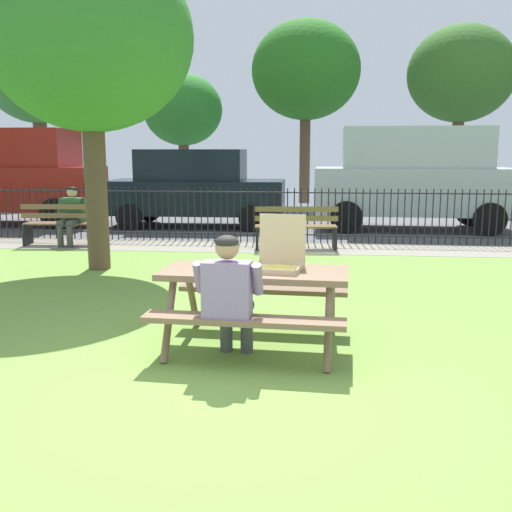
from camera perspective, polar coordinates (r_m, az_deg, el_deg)
The scene contains 18 objects.
ground at distance 6.69m, azimuth -1.64°, elevation -6.52°, with size 28.00×11.91×0.02m, color olive.
cobblestone_walkway at distance 11.79m, azimuth 1.81°, elevation 0.79°, with size 28.00×1.40×0.01m, color gray.
street_asphalt at distance 16.36m, azimuth 3.04°, elevation 3.40°, with size 28.00×7.86×0.01m, color #515154.
picnic_table_foreground at distance 5.74m, azimuth -0.17°, elevation -3.05°, with size 1.87×1.57×0.79m.
pizza_box_open at distance 5.73m, azimuth 2.20°, elevation -0.31°, with size 0.53×0.54×0.52m.
adult_at_table at distance 5.27m, azimuth -2.58°, elevation -3.58°, with size 0.62×0.61×1.19m.
iron_fence_streetside at distance 12.40m, azimuth 2.07°, elevation 3.99°, with size 18.61×0.03×1.14m.
park_bench_left at distance 12.67m, azimuth -18.07°, elevation 2.87°, with size 1.63×0.59×0.85m.
park_bench_center at distance 11.57m, azimuth 3.88°, elevation 2.70°, with size 1.63×0.60×0.85m.
person_on_park_bench at distance 12.59m, azimuth -17.40°, elevation 3.97°, with size 0.62×0.60×1.19m.
tree_midground_right at distance 10.01m, azimuth -15.82°, elevation 19.59°, with size 3.22×3.22×5.09m.
parked_car_far_left at distance 16.81m, azimuth -22.80°, elevation 7.29°, with size 4.78×2.23×2.46m.
parked_car_left at distance 15.08m, azimuth -5.87°, elevation 6.65°, with size 4.43×1.97×1.94m.
parked_car_center at distance 14.91m, azimuth 14.95°, elevation 7.47°, with size 4.74×2.16×2.46m.
far_tree_left at distance 24.61m, azimuth -20.39°, elevation 15.88°, with size 3.89×3.89×6.44m.
far_tree_midleft at distance 22.64m, azimuth -7.07°, elevation 13.76°, with size 2.91×2.91×4.72m.
far_tree_center at distance 22.20m, azimuth 4.84°, elevation 17.37°, with size 3.89×3.89×6.50m.
far_tree_midright at distance 22.69m, azimuth 19.18°, elevation 16.20°, with size 3.70×3.70×6.22m.
Camera 1 is at (0.87, -4.39, 1.90)m, focal length 41.46 mm.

